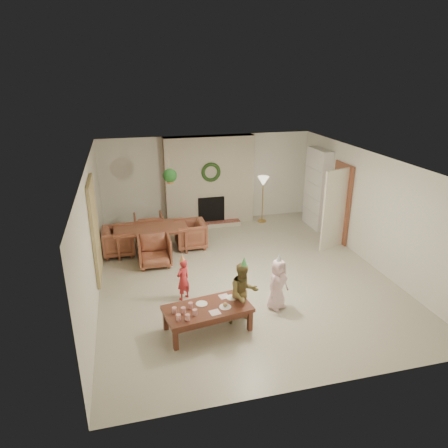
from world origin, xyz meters
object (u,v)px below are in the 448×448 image
object	(u,v)px
dining_chair_far	(149,227)
coffee_table_top	(207,309)
child_plaid	(244,293)
dining_chair_near	(154,251)
dining_chair_right	(190,234)
child_pink	(278,284)
dining_chair_left	(119,241)
dining_table	(152,239)
child_red	(183,279)

from	to	relation	value
dining_chair_far	coffee_table_top	xyz separation A→B (m)	(0.67, -4.26, 0.07)
dining_chair_far	child_plaid	world-z (taller)	child_plaid
dining_chair_near	dining_chair_far	xyz separation A→B (m)	(-0.01, 1.54, 0.00)
dining_chair_near	dining_chair_far	size ratio (longest dim) A/B	1.00
dining_chair_right	child_pink	world-z (taller)	child_pink
dining_chair_near	dining_chair_left	xyz separation A→B (m)	(-0.78, 0.76, 0.00)
child_plaid	child_pink	bearing A→B (deg)	14.57
dining_chair_near	dining_chair_left	distance (m)	1.09
dining_table	child_pink	world-z (taller)	child_pink
dining_table	child_pink	distance (m)	3.75
coffee_table_top	dining_table	bearing A→B (deg)	91.75
dining_chair_near	dining_chair_left	size ratio (longest dim) A/B	1.00
dining_chair_left	child_plaid	distance (m)	3.99
dining_chair_far	coffee_table_top	world-z (taller)	dining_chair_far
dining_table	dining_chair_near	distance (m)	0.77
dining_table	child_pink	size ratio (longest dim) A/B	1.78
dining_table	dining_chair_far	distance (m)	0.77
dining_table	dining_chair_near	bearing A→B (deg)	-90.00
child_plaid	dining_chair_far	bearing A→B (deg)	102.16
dining_table	dining_chair_right	world-z (taller)	dining_chair_right
dining_chair_far	child_red	world-z (taller)	child_red
dining_chair_left	child_pink	distance (m)	4.22
dining_chair_right	dining_chair_near	bearing A→B (deg)	-51.34
dining_chair_near	child_pink	bearing A→B (deg)	-49.36
child_pink	dining_chair_far	bearing A→B (deg)	89.53
dining_chair_far	dining_table	bearing A→B (deg)	90.00
coffee_table_top	dining_chair_far	bearing A→B (deg)	89.92
dining_chair_left	child_pink	world-z (taller)	child_pink
dining_table	dining_chair_far	bearing A→B (deg)	90.00
coffee_table_top	child_red	bearing A→B (deg)	93.56
dining_chair_left	coffee_table_top	world-z (taller)	dining_chair_left
child_plaid	child_pink	size ratio (longest dim) A/B	1.14
dining_chair_left	dining_chair_right	bearing A→B (deg)	-90.00
dining_chair_near	child_pink	world-z (taller)	child_pink
dining_chair_near	dining_chair_right	world-z (taller)	same
dining_chair_right	coffee_table_top	world-z (taller)	dining_chair_right
dining_chair_far	child_red	size ratio (longest dim) A/B	0.89
coffee_table_top	child_pink	xyz separation A→B (m)	(1.40, 0.37, 0.08)
dining_chair_left	child_plaid	xyz separation A→B (m)	(2.10, -3.39, 0.22)
child_red	child_plaid	distance (m)	1.36
dining_chair_left	child_red	distance (m)	2.67
dining_chair_near	dining_chair_right	distance (m)	1.23
dining_chair_far	coffee_table_top	size ratio (longest dim) A/B	0.52
child_red	child_plaid	size ratio (longest dim) A/B	0.74
dining_chair_right	child_plaid	world-z (taller)	child_plaid
dining_chair_near	child_red	distance (m)	1.68
dining_chair_far	child_pink	xyz separation A→B (m)	(2.07, -3.90, 0.15)
dining_chair_near	child_plaid	distance (m)	2.95
child_red	child_plaid	xyz separation A→B (m)	(0.91, -1.01, 0.14)
dining_chair_far	dining_chair_left	size ratio (longest dim) A/B	1.00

